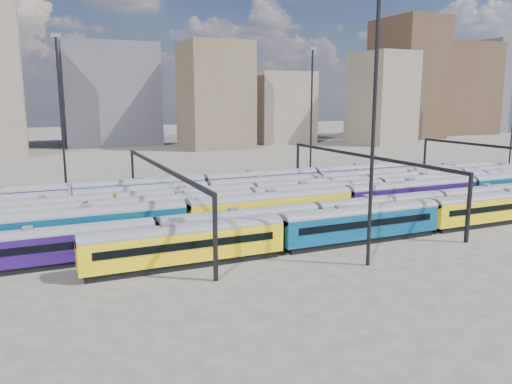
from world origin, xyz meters
name	(u,v)px	position (x,y,z in m)	size (l,w,h in m)	color
ground	(303,214)	(0.00, 0.00, 0.00)	(500.00, 500.00, 0.00)	#423D38
rake_0	(492,204)	(19.54, -15.00, 2.63)	(101.72, 2.98, 5.02)	black
rake_1	(380,207)	(5.61, -10.00, 2.46)	(95.01, 2.79, 4.68)	black
rake_2	(185,213)	(-18.46, -5.00, 2.87)	(133.09, 3.24, 5.47)	black
rake_3	(379,188)	(13.00, 0.00, 2.71)	(125.75, 3.07, 5.17)	black
rake_4	(366,184)	(14.35, 5.00, 2.55)	(118.26, 2.89, 4.85)	black
rake_5	(142,195)	(-20.52, 10.00, 2.49)	(134.82, 2.82, 4.73)	black
rake_6	(140,189)	(-19.82, 15.00, 2.61)	(100.83, 2.95, 4.97)	black
gantry_1	(161,175)	(-20.00, 0.00, 6.79)	(0.35, 40.35, 8.03)	black
gantry_2	(363,163)	(10.00, 0.00, 6.79)	(0.35, 40.35, 8.03)	black
gantry_3	(508,154)	(40.00, 0.00, 6.79)	(0.35, 40.35, 8.03)	black
mast_1	(61,113)	(-30.00, 22.00, 13.97)	(1.40, 0.50, 25.60)	black
mast_2	(374,121)	(-5.00, -22.00, 13.97)	(1.40, 0.50, 25.60)	black
mast_3	(311,110)	(15.00, 24.00, 13.97)	(1.40, 0.50, 25.60)	black
skyline	(402,87)	(104.75, 105.73, 20.83)	(399.22, 60.48, 50.03)	#665B4C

